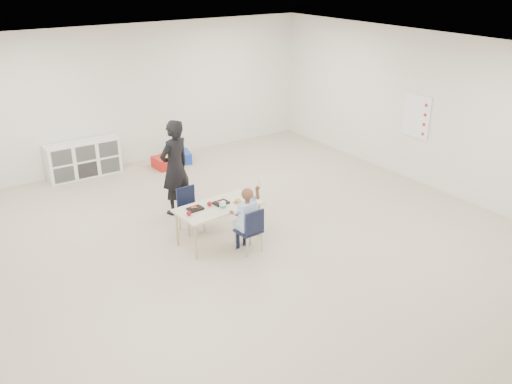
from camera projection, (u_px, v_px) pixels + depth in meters
room at (257, 158)px, 7.49m from camera, size 9.00×9.02×2.80m
table at (219, 223)px, 8.12m from camera, size 1.31×0.72×0.58m
chair_near at (248, 230)px, 7.79m from camera, size 0.36×0.34×0.70m
chair_far at (191, 210)px, 8.40m from camera, size 0.36×0.34×0.70m
child at (248, 217)px, 7.71m from camera, size 0.50×0.50×1.10m
lunch_tray_near at (221, 203)px, 8.06m from camera, size 0.23×0.18×0.03m
lunch_tray_far at (195, 209)px, 7.87m from camera, size 0.23×0.18×0.03m
milk_carton at (223, 205)px, 7.91m from camera, size 0.07×0.07×0.10m
bread_roll at (238, 201)px, 8.09m from camera, size 0.09×0.09×0.07m
apple_near at (209, 204)px, 7.97m from camera, size 0.07×0.07×0.07m
apple_far at (189, 213)px, 7.68m from camera, size 0.07×0.07×0.07m
cubby_shelf at (84, 159)px, 10.55m from camera, size 1.40×0.40×0.70m
rules_poster at (417, 116)px, 10.05m from camera, size 0.02×0.60×0.80m
adult at (175, 167)px, 8.85m from camera, size 0.67×0.54×1.60m
bin_red at (164, 163)px, 11.04m from camera, size 0.39×0.49×0.23m
bin_yellow at (172, 159)px, 11.25m from camera, size 0.42×0.51×0.23m
bin_blue at (181, 157)px, 11.35m from camera, size 0.47×0.54×0.23m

